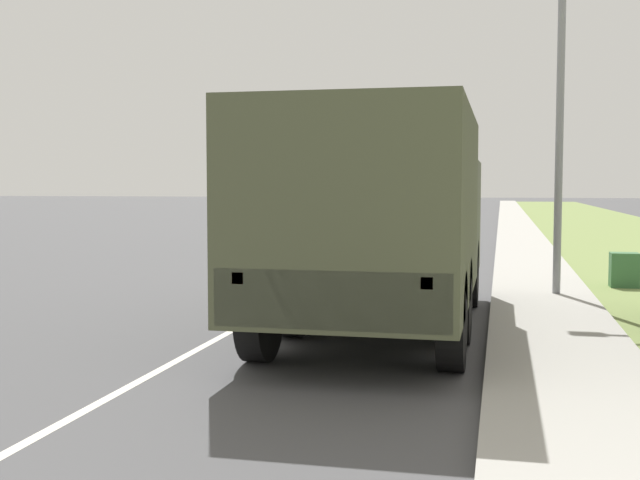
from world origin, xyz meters
The scene contains 9 objects.
ground_plane centered at (0.00, 40.00, 0.00)m, with size 180.00×180.00×0.00m, color #4C4C4F.
lane_centre_stripe centered at (0.00, 40.00, 0.00)m, with size 0.12×120.00×0.00m.
sidewalk_right centered at (4.50, 40.00, 0.06)m, with size 1.80×120.00×0.12m.
grass_strip_right centered at (8.90, 40.00, 0.01)m, with size 7.00×120.00×0.02m.
military_truck centered at (2.10, 10.71, 1.69)m, with size 2.56×7.33×3.03m.
car_nearest_ahead centered at (-1.65, 24.87, 0.75)m, with size 1.92×4.15×1.69m.
car_second_ahead centered at (-1.50, 39.69, 0.71)m, with size 1.77×4.29×1.58m.
lamp_post centered at (4.52, 14.60, 3.93)m, with size 1.69×0.24×6.31m.
utility_box centered at (6.20, 16.63, 0.37)m, with size 0.55×0.45×0.70m.
Camera 1 is at (3.75, -0.48, 2.10)m, focal length 45.00 mm.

